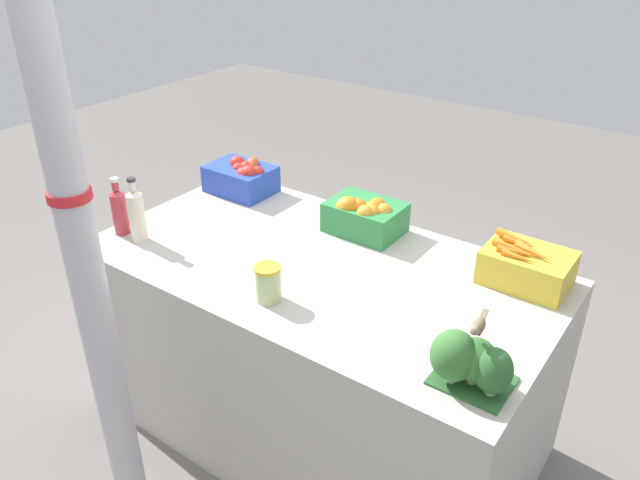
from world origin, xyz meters
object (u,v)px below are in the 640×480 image
at_px(apple_crate, 242,177).
at_px(pickle_jar, 267,283).
at_px(carrot_crate, 526,266).
at_px(juice_bottle_ruby, 119,210).
at_px(broccoli_pile, 467,360).
at_px(juice_bottle_cloudy, 136,214).
at_px(sparrow_bird, 478,326).
at_px(orange_crate, 364,215).
at_px(support_pole, 75,221).

height_order(apple_crate, pickle_jar, apple_crate).
height_order(apple_crate, carrot_crate, carrot_crate).
height_order(apple_crate, juice_bottle_ruby, juice_bottle_ruby).
xyz_separation_m(broccoli_pile, juice_bottle_cloudy, (-1.43, 0.03, 0.03)).
xyz_separation_m(apple_crate, sparrow_bird, (1.43, -0.62, 0.12)).
bearing_deg(orange_crate, sparrow_bird, -39.33).
bearing_deg(apple_crate, orange_crate, -0.94).
height_order(orange_crate, broccoli_pile, broccoli_pile).
bearing_deg(support_pole, orange_crate, 74.69).
bearing_deg(orange_crate, juice_bottle_cloudy, -139.96).
height_order(orange_crate, pickle_jar, orange_crate).
bearing_deg(carrot_crate, support_pole, -131.59).
distance_m(support_pole, broccoli_pile, 1.18).
xyz_separation_m(support_pole, orange_crate, (0.30, 1.09, -0.33)).
distance_m(broccoli_pile, sparrow_bird, 0.12).
distance_m(support_pole, orange_crate, 1.18).
bearing_deg(sparrow_bird, broccoli_pile, -48.71).
bearing_deg(sparrow_bird, pickle_jar, -96.57).
relative_size(carrot_crate, juice_bottle_ruby, 1.22).
height_order(support_pole, carrot_crate, support_pole).
bearing_deg(broccoli_pile, orange_crate, 139.62).
distance_m(broccoli_pile, juice_bottle_ruby, 1.54).
height_order(support_pole, broccoli_pile, support_pole).
bearing_deg(broccoli_pile, apple_crate, 155.90).
relative_size(juice_bottle_cloudy, pickle_jar, 2.05).
xyz_separation_m(apple_crate, juice_bottle_ruby, (-0.13, -0.60, 0.03)).
distance_m(apple_crate, carrot_crate, 1.36).
bearing_deg(support_pole, juice_bottle_cloudy, 128.62).
bearing_deg(juice_bottle_ruby, carrot_crate, 21.89).
xyz_separation_m(support_pole, apple_crate, (-0.38, 1.11, -0.34)).
bearing_deg(sparrow_bird, apple_crate, -120.65).
bearing_deg(pickle_jar, broccoli_pile, -0.42).
bearing_deg(juice_bottle_cloudy, broccoli_pile, -1.24).
xyz_separation_m(orange_crate, sparrow_bird, (0.74, -0.61, 0.12)).
height_order(pickle_jar, sparrow_bird, sparrow_bird).
height_order(orange_crate, juice_bottle_cloudy, juice_bottle_cloudy).
xyz_separation_m(broccoli_pile, juice_bottle_ruby, (-1.54, 0.03, 0.02)).
relative_size(orange_crate, carrot_crate, 1.00).
height_order(support_pole, orange_crate, support_pole).
xyz_separation_m(carrot_crate, sparrow_bird, (0.06, -0.62, 0.13)).
xyz_separation_m(support_pole, broccoli_pile, (1.03, 0.47, -0.33)).
distance_m(juice_bottle_ruby, sparrow_bird, 1.56).
distance_m(support_pole, juice_bottle_cloudy, 0.71).
height_order(orange_crate, juice_bottle_ruby, juice_bottle_ruby).
height_order(broccoli_pile, sparrow_bird, sparrow_bird).
distance_m(carrot_crate, sparrow_bird, 0.63).
bearing_deg(orange_crate, apple_crate, 179.06).
distance_m(support_pole, pickle_jar, 0.66).
bearing_deg(sparrow_bird, carrot_crate, 178.58).
relative_size(support_pole, sparrow_bird, 18.61).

